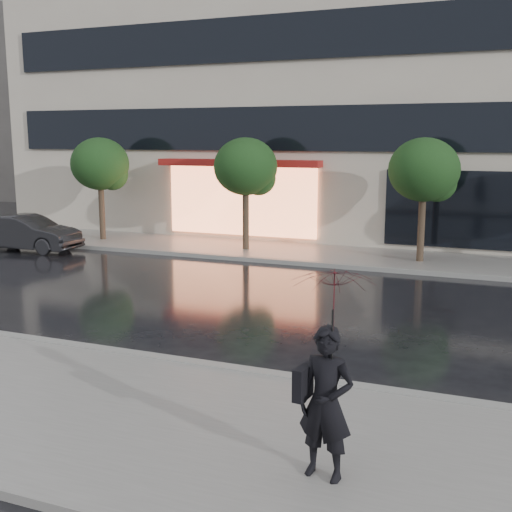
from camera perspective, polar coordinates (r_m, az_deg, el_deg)
The scene contains 12 objects.
ground at distance 12.55m, azimuth -6.18°, elevation -8.03°, with size 120.00×120.00×0.00m, color black.
sidewalk_near at distance 9.98m, azimuth -15.25°, elevation -12.97°, with size 60.00×4.50×0.12m, color slate.
sidewalk_far at distance 21.83m, azimuth 6.62°, elevation 0.08°, with size 60.00×3.50×0.12m, color slate.
curb_near at distance 11.71m, azimuth -8.52°, elevation -9.10°, with size 60.00×0.25×0.14m, color gray.
curb_far at distance 20.18m, azimuth 5.28°, elevation -0.72°, with size 60.00×0.25×0.14m, color gray.
office_building at distance 29.43m, azimuth 11.31°, elevation 20.11°, with size 30.00×12.76×18.00m.
bg_building_left at distance 49.69m, azimuth -21.13°, elevation 12.12°, with size 14.00×10.00×12.00m, color #59544F.
tree_far_west at distance 25.20m, azimuth -13.55°, elevation 7.79°, with size 2.20×2.20×3.99m.
tree_mid_west at distance 22.26m, azimuth -0.75°, elevation 7.76°, with size 2.20×2.20×3.99m.
tree_mid_east at distance 20.69m, azimuth 14.88°, elevation 7.21°, with size 2.20×2.20×3.99m.
parked_car at distance 24.18m, azimuth -19.65°, elevation 1.93°, with size 1.35×3.87×1.27m, color black.
pedestrian_with_umbrella at distance 7.22m, azimuth 6.58°, elevation -8.00°, with size 1.04×1.05×2.46m.
Camera 1 is at (5.69, -10.46, 3.97)m, focal length 45.00 mm.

